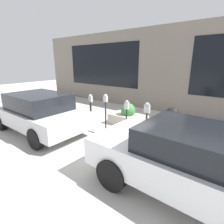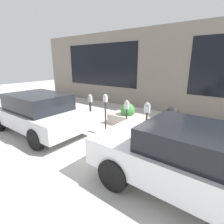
{
  "view_description": "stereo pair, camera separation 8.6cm",
  "coord_description": "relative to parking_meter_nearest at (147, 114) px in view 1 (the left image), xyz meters",
  "views": [
    {
      "loc": [
        -3.71,
        4.68,
        2.66
      ],
      "look_at": [
        0.0,
        -0.09,
        0.92
      ],
      "focal_mm": 28.0,
      "sensor_mm": 36.0,
      "label": 1
    },
    {
      "loc": [
        -3.64,
        4.74,
        2.66
      ],
      "look_at": [
        0.0,
        -0.09,
        0.92
      ],
      "focal_mm": 28.0,
      "sensor_mm": 36.0,
      "label": 2
    }
  ],
  "objects": [
    {
      "name": "building_facade",
      "position": [
        1.27,
        -4.17,
        1.21
      ],
      "size": [
        19.0,
        0.17,
        4.47
      ],
      "color": "slate",
      "rests_on": "ground_plane"
    },
    {
      "name": "parking_meter_middle",
      "position": [
        1.75,
        -0.0,
        0.02
      ],
      "size": [
        0.16,
        0.14,
        1.49
      ],
      "color": "#232326",
      "rests_on": "ground_plane"
    },
    {
      "name": "planter_box",
      "position": [
        1.46,
        -1.17,
        -0.69
      ],
      "size": [
        1.55,
        0.9,
        0.96
      ],
      "color": "#B2A899",
      "rests_on": "ground_plane"
    },
    {
      "name": "parking_meter_second",
      "position": [
        0.77,
        0.01,
        -0.03
      ],
      "size": [
        0.15,
        0.12,
        1.39
      ],
      "color": "#232326",
      "rests_on": "ground_plane"
    },
    {
      "name": "parking_meter_nearest",
      "position": [
        0.0,
        0.0,
        0.0
      ],
      "size": [
        0.19,
        0.16,
        1.42
      ],
      "color": "#232326",
      "rests_on": "ground_plane"
    },
    {
      "name": "parked_car_middle",
      "position": [
        3.82,
        1.6,
        -0.24
      ],
      "size": [
        4.35,
        1.99,
        1.52
      ],
      "rotation": [
        0.0,
        0.0,
        -0.0
      ],
      "color": "#B7B7BC",
      "rests_on": "ground_plane"
    },
    {
      "name": "parking_meter_fourth",
      "position": [
        2.55,
        -0.0,
        -0.13
      ],
      "size": [
        0.17,
        0.15,
        1.4
      ],
      "color": "#232326",
      "rests_on": "ground_plane"
    },
    {
      "name": "parked_car_front",
      "position": [
        -1.77,
        1.61,
        -0.25
      ],
      "size": [
        4.1,
        1.93,
        1.47
      ],
      "rotation": [
        0.0,
        0.0,
        -0.02
      ],
      "color": "silver",
      "rests_on": "ground_plane"
    },
    {
      "name": "trash_bin",
      "position": [
        -0.57,
        -0.8,
        -0.44
      ],
      "size": [
        0.49,
        0.49,
        1.19
      ],
      "color": "black",
      "rests_on": "ground_plane"
    },
    {
      "name": "curb_strip",
      "position": [
        1.27,
        0.38,
        -1.02
      ],
      "size": [
        19.0,
        0.16,
        0.04
      ],
      "color": "gray",
      "rests_on": "ground_plane"
    },
    {
      "name": "ground_plane",
      "position": [
        1.27,
        0.3,
        -1.04
      ],
      "size": [
        40.0,
        40.0,
        0.0
      ],
      "primitive_type": "plane",
      "color": "beige"
    }
  ]
}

